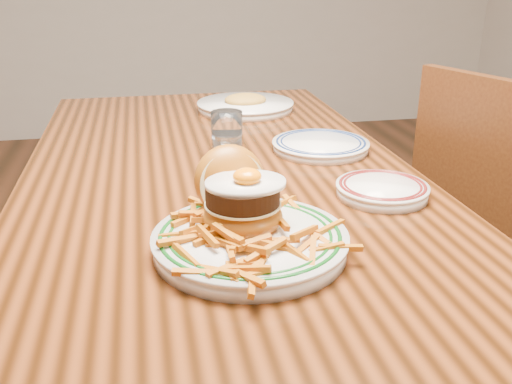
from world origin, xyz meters
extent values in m
cube|color=black|center=(0.00, 0.00, 0.72)|extent=(0.85, 1.60, 0.05)
cylinder|color=black|center=(-0.36, 0.74, 0.35)|extent=(0.07, 0.07, 0.70)
cylinder|color=black|center=(0.36, 0.74, 0.35)|extent=(0.07, 0.07, 0.70)
cube|color=#43240D|center=(0.61, -0.08, 0.71)|extent=(0.17, 0.43, 0.47)
cylinder|color=#43240D|center=(0.91, 0.23, 0.21)|extent=(0.04, 0.04, 0.43)
cylinder|color=#43240D|center=(0.56, 0.10, 0.21)|extent=(0.04, 0.04, 0.43)
cylinder|color=white|center=(-0.01, -0.39, 0.76)|extent=(0.30, 0.30, 0.02)
cylinder|color=white|center=(-0.01, -0.39, 0.78)|extent=(0.31, 0.31, 0.01)
torus|color=#0D4913|center=(-0.01, -0.39, 0.78)|extent=(0.29, 0.29, 0.01)
torus|color=#0D4913|center=(-0.01, -0.39, 0.78)|extent=(0.26, 0.26, 0.01)
ellipsoid|color=#945213|center=(-0.01, -0.35, 0.79)|extent=(0.13, 0.13, 0.06)
cylinder|color=beige|center=(-0.01, -0.35, 0.82)|extent=(0.12, 0.12, 0.00)
cylinder|color=black|center=(-0.01, -0.35, 0.83)|extent=(0.12, 0.12, 0.03)
ellipsoid|color=white|center=(-0.01, -0.35, 0.85)|extent=(0.13, 0.11, 0.01)
ellipsoid|color=orange|center=(0.00, -0.36, 0.86)|extent=(0.05, 0.05, 0.03)
ellipsoid|color=#945213|center=(-0.02, -0.28, 0.83)|extent=(0.14, 0.12, 0.14)
cylinder|color=beige|center=(-0.02, -0.30, 0.83)|extent=(0.12, 0.05, 0.11)
cylinder|color=white|center=(0.29, -0.22, 0.76)|extent=(0.18, 0.18, 0.02)
cylinder|color=white|center=(0.29, -0.22, 0.77)|extent=(0.18, 0.18, 0.01)
torus|color=#5A1514|center=(0.29, -0.22, 0.77)|extent=(0.17, 0.17, 0.01)
torus|color=#5A1514|center=(0.29, -0.22, 0.77)|extent=(0.15, 0.15, 0.01)
cube|color=silver|center=(0.31, -0.21, 0.77)|extent=(0.08, 0.09, 0.00)
cylinder|color=white|center=(0.26, 0.09, 0.76)|extent=(0.23, 0.23, 0.02)
cylinder|color=white|center=(0.26, 0.09, 0.77)|extent=(0.23, 0.23, 0.01)
torus|color=navy|center=(0.26, 0.09, 0.77)|extent=(0.22, 0.22, 0.01)
torus|color=navy|center=(0.26, 0.09, 0.77)|extent=(0.20, 0.20, 0.00)
cylinder|color=white|center=(0.03, 0.09, 0.80)|extent=(0.07, 0.07, 0.11)
cylinder|color=silver|center=(0.03, 0.09, 0.78)|extent=(0.06, 0.06, 0.05)
cylinder|color=white|center=(0.15, 0.52, 0.76)|extent=(0.29, 0.29, 0.02)
cylinder|color=white|center=(0.15, 0.52, 0.77)|extent=(0.30, 0.30, 0.01)
ellipsoid|color=#BE8C36|center=(0.15, 0.52, 0.78)|extent=(0.13, 0.11, 0.04)
camera|label=1|loc=(-0.15, -1.18, 1.17)|focal=40.00mm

